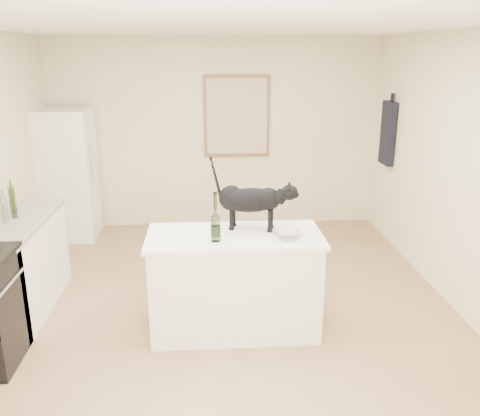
% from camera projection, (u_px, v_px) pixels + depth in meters
% --- Properties ---
extents(floor, '(5.50, 5.50, 0.00)m').
position_uv_depth(floor, '(223.00, 317.00, 4.76)').
color(floor, '#A67C58').
rests_on(floor, ground).
extents(ceiling, '(5.50, 5.50, 0.00)m').
position_uv_depth(ceiling, '(220.00, 24.00, 4.00)').
color(ceiling, white).
rests_on(ceiling, ground).
extents(wall_back, '(4.50, 0.00, 4.50)m').
position_uv_depth(wall_back, '(215.00, 134.00, 7.00)').
color(wall_back, beige).
rests_on(wall_back, ground).
extents(wall_front, '(4.50, 0.00, 4.50)m').
position_uv_depth(wall_front, '(247.00, 379.00, 1.76)').
color(wall_front, beige).
rests_on(wall_front, ground).
extents(wall_right, '(0.00, 5.50, 5.50)m').
position_uv_depth(wall_right, '(473.00, 179.00, 4.53)').
color(wall_right, beige).
rests_on(wall_right, ground).
extents(island_base, '(1.44, 0.67, 0.86)m').
position_uv_depth(island_base, '(235.00, 285.00, 4.45)').
color(island_base, white).
rests_on(island_base, floor).
extents(island_top, '(1.50, 0.70, 0.04)m').
position_uv_depth(island_top, '(235.00, 237.00, 4.32)').
color(island_top, white).
rests_on(island_top, island_base).
extents(left_cabinets, '(0.60, 1.40, 0.86)m').
position_uv_depth(left_cabinets, '(16.00, 268.00, 4.80)').
color(left_cabinets, white).
rests_on(left_cabinets, floor).
extents(left_countertop, '(0.62, 1.44, 0.04)m').
position_uv_depth(left_countertop, '(10.00, 223.00, 4.66)').
color(left_countertop, gray).
rests_on(left_countertop, left_cabinets).
extents(fridge, '(0.68, 0.68, 1.70)m').
position_uv_depth(fridge, '(68.00, 175.00, 6.63)').
color(fridge, white).
rests_on(fridge, floor).
extents(artwork_frame, '(0.90, 0.03, 1.10)m').
position_uv_depth(artwork_frame, '(237.00, 116.00, 6.92)').
color(artwork_frame, brown).
rests_on(artwork_frame, wall_back).
extents(artwork_canvas, '(0.82, 0.00, 1.02)m').
position_uv_depth(artwork_canvas, '(237.00, 116.00, 6.90)').
color(artwork_canvas, beige).
rests_on(artwork_canvas, wall_back).
extents(hanging_garment, '(0.08, 0.34, 0.80)m').
position_uv_depth(hanging_garment, '(388.00, 133.00, 6.45)').
color(hanging_garment, black).
rests_on(hanging_garment, wall_right).
extents(black_cat, '(0.70, 0.36, 0.47)m').
position_uv_depth(black_cat, '(250.00, 203.00, 4.38)').
color(black_cat, black).
rests_on(black_cat, island_top).
extents(wine_bottle, '(0.08, 0.08, 0.37)m').
position_uv_depth(wine_bottle, '(216.00, 220.00, 4.11)').
color(wine_bottle, '#305120').
rests_on(wine_bottle, island_top).
extents(glass_bowl, '(0.25, 0.25, 0.06)m').
position_uv_depth(glass_bowl, '(288.00, 235.00, 4.21)').
color(glass_bowl, white).
rests_on(glass_bowl, island_top).
extents(fridge_paper, '(0.05, 0.12, 0.17)m').
position_uv_depth(fridge_paper, '(92.00, 139.00, 6.54)').
color(fridge_paper, beige).
rests_on(fridge_paper, fridge).
extents(counter_bottle_cluster, '(0.12, 0.51, 0.30)m').
position_uv_depth(counter_bottle_cluster, '(6.00, 207.00, 4.63)').
color(counter_bottle_cluster, brown).
rests_on(counter_bottle_cluster, left_countertop).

